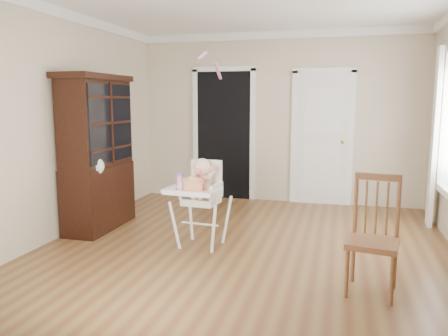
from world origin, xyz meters
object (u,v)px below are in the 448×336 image
(cake, at_px, (193,184))
(china_cabinet, at_px, (97,153))
(dining_chair, at_px, (373,239))
(high_chair, at_px, (201,193))
(sippy_cup, at_px, (180,179))

(cake, bearing_deg, china_cabinet, 158.88)
(dining_chair, bearing_deg, high_chair, 166.36)
(sippy_cup, bearing_deg, dining_chair, -18.87)
(high_chair, xyz_separation_m, china_cabinet, (-1.49, 0.35, 0.37))
(high_chair, bearing_deg, dining_chair, -17.97)
(sippy_cup, height_order, dining_chair, dining_chair)
(china_cabinet, xyz_separation_m, dining_chair, (3.27, -1.11, -0.51))
(high_chair, distance_m, dining_chair, 1.95)
(cake, bearing_deg, sippy_cup, 143.80)
(cake, height_order, china_cabinet, china_cabinet)
(china_cabinet, height_order, dining_chair, china_cabinet)
(high_chair, height_order, dining_chair, dining_chair)
(china_cabinet, bearing_deg, dining_chair, -18.65)
(sippy_cup, xyz_separation_m, dining_chair, (2.00, -0.69, -0.30))
(cake, relative_size, dining_chair, 0.27)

